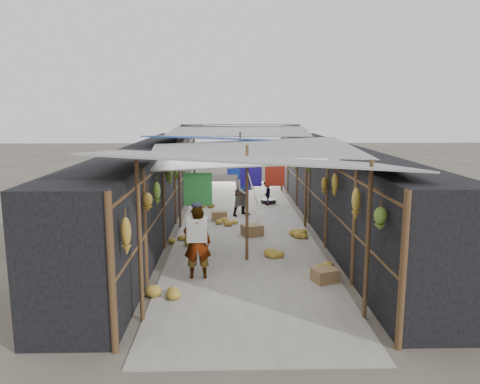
{
  "coord_description": "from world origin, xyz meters",
  "views": [
    {
      "loc": [
        -0.4,
        -7.1,
        3.37
      ],
      "look_at": [
        -0.11,
        4.8,
        1.25
      ],
      "focal_mm": 35.0,
      "sensor_mm": 36.0,
      "label": 1
    }
  ],
  "objects": [
    {
      "name": "aisle_slab",
      "position": [
        0.0,
        6.5,
        0.01
      ],
      "size": [
        3.6,
        16.0,
        0.02
      ],
      "primitive_type": "cube",
      "color": "#9E998E",
      "rests_on": "ground"
    },
    {
      "name": "crate_mid",
      "position": [
        1.48,
        1.61,
        0.14
      ],
      "size": [
        0.56,
        0.5,
        0.28
      ],
      "primitive_type": "cube",
      "rotation": [
        0.0,
        0.0,
        0.36
      ],
      "color": "#986F4D",
      "rests_on": "ground"
    },
    {
      "name": "ground",
      "position": [
        0.0,
        0.0,
        0.0
      ],
      "size": [
        80.0,
        80.0,
        0.0
      ],
      "primitive_type": "plane",
      "color": "#6B6356",
      "rests_on": "ground"
    },
    {
      "name": "stall_right",
      "position": [
        2.7,
        6.5,
        1.15
      ],
      "size": [
        1.4,
        15.0,
        2.3
      ],
      "primitive_type": "cube",
      "color": "black",
      "rests_on": "ground"
    },
    {
      "name": "crate_near",
      "position": [
        0.22,
        5.05,
        0.16
      ],
      "size": [
        0.63,
        0.56,
        0.31
      ],
      "primitive_type": "cube",
      "rotation": [
        0.0,
        0.0,
        0.33
      ],
      "color": "#986F4D",
      "rests_on": "ground"
    },
    {
      "name": "stall_left",
      "position": [
        -2.7,
        6.5,
        1.15
      ],
      "size": [
        1.4,
        15.0,
        2.3
      ],
      "primitive_type": "cube",
      "color": "black",
      "rests_on": "ground"
    },
    {
      "name": "crate_back",
      "position": [
        -0.69,
        6.84,
        0.15
      ],
      "size": [
        0.47,
        0.39,
        0.3
      ],
      "primitive_type": "cube",
      "rotation": [
        0.0,
        0.0,
        -0.0
      ],
      "color": "#986F4D",
      "rests_on": "ground"
    },
    {
      "name": "vendor_elderly",
      "position": [
        -1.03,
        1.89,
        0.75
      ],
      "size": [
        0.56,
        0.38,
        1.49
      ],
      "primitive_type": "imported",
      "rotation": [
        0.0,
        0.0,
        3.18
      ],
      "color": "silver",
      "rests_on": "ground"
    },
    {
      "name": "hanging_bananas",
      "position": [
        0.01,
        6.57,
        1.66
      ],
      "size": [
        3.96,
        14.28,
        0.84
      ],
      "color": "olive",
      "rests_on": "ground"
    },
    {
      "name": "black_basin",
      "position": [
        1.02,
        9.4,
        0.08
      ],
      "size": [
        0.55,
        0.55,
        0.16
      ],
      "primitive_type": "cylinder",
      "color": "black",
      "rests_on": "ground"
    },
    {
      "name": "floor_bananas",
      "position": [
        -0.63,
        6.22,
        0.16
      ],
      "size": [
        3.77,
        11.19,
        0.36
      ],
      "color": "olive",
      "rests_on": "ground"
    },
    {
      "name": "market_canopy",
      "position": [
        0.02,
        6.83,
        2.4
      ],
      "size": [
        5.62,
        15.2,
        2.77
      ],
      "color": "brown",
      "rests_on": "ground"
    },
    {
      "name": "vendor_seated",
      "position": [
        0.94,
        9.05,
        0.45
      ],
      "size": [
        0.35,
        0.59,
        0.89
      ],
      "primitive_type": "imported",
      "rotation": [
        0.0,
        0.0,
        -1.53
      ],
      "color": "#4D4742",
      "rests_on": "ground"
    },
    {
      "name": "shopper_blue",
      "position": [
        0.08,
        7.49,
        0.81
      ],
      "size": [
        0.99,
        0.95,
        1.62
      ],
      "primitive_type": "imported",
      "rotation": [
        0.0,
        0.0,
        0.6
      ],
      "color": "#2055A1",
      "rests_on": "ground"
    }
  ]
}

